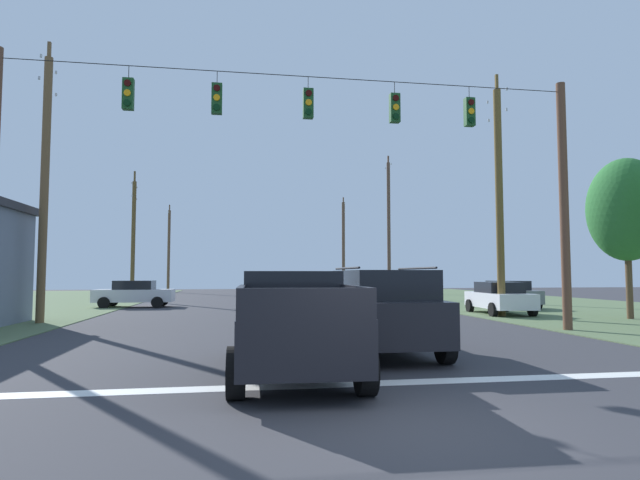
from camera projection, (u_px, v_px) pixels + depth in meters
name	position (u px, v px, depth m)	size (l,w,h in m)	color
ground_plane	(404.00, 424.00, 6.54)	(120.00, 120.00, 0.00)	#333338
shoulder_grass_right	(638.00, 315.00, 23.89)	(16.00, 80.00, 0.03)	#526743
stop_bar_stripe	(359.00, 384.00, 8.91)	(15.64, 0.45, 0.01)	white
lane_dash_0	(310.00, 340.00, 14.82)	(0.15, 2.50, 0.01)	white
lane_dash_1	(289.00, 320.00, 21.04)	(0.15, 2.50, 0.01)	white
lane_dash_2	(274.00, 307.00, 29.35)	(0.15, 2.50, 0.01)	white
lane_dash_3	(266.00, 300.00, 37.63)	(0.15, 2.50, 0.01)	white
lane_dash_4	(261.00, 296.00, 45.40)	(0.15, 2.50, 0.01)	white
overhead_signal_span	(304.00, 179.00, 16.20)	(18.21, 0.31, 8.48)	brown
pickup_truck	(293.00, 323.00, 9.89)	(2.42, 5.46, 1.95)	black
suv_black	(381.00, 309.00, 12.37)	(2.26, 4.82, 2.05)	black
distant_car_crossing_white	(499.00, 298.00, 24.26)	(2.32, 4.44, 1.52)	silver
distant_car_oncoming	(134.00, 293.00, 29.43)	(4.34, 2.10, 1.52)	silver
distant_car_far_parked	(508.00, 294.00, 28.63)	(2.11, 4.35, 1.52)	slate
utility_pole_mid_right	(499.00, 197.00, 23.21)	(0.34, 1.85, 10.99)	brown
utility_pole_far_right	(389.00, 228.00, 40.39)	(0.27, 1.59, 11.21)	brown
utility_pole_near_left	(343.00, 245.00, 56.43)	(0.33, 1.69, 10.31)	brown
utility_pole_far_left	(45.00, 182.00, 20.11)	(0.31, 1.93, 11.08)	brown
utility_pole_distant_right	(133.00, 236.00, 37.44)	(0.29, 1.93, 9.40)	brown
utility_pole_distant_left	(169.00, 250.00, 54.21)	(0.29, 1.66, 9.19)	brown
tree_roadside_far_right	(626.00, 210.00, 21.82)	(3.10, 3.10, 6.80)	brown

